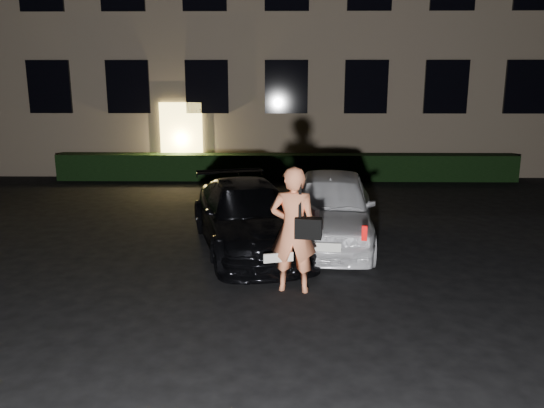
{
  "coord_description": "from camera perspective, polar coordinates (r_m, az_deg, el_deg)",
  "views": [
    {
      "loc": [
        -0.17,
        -6.77,
        3.14
      ],
      "look_at": [
        -0.32,
        2.0,
        1.13
      ],
      "focal_mm": 35.0,
      "sensor_mm": 36.0,
      "label": 1
    }
  ],
  "objects": [
    {
      "name": "ground",
      "position": [
        7.47,
        2.21,
        -11.95
      ],
      "size": [
        80.0,
        80.0,
        0.0
      ],
      "primitive_type": "plane",
      "color": "black",
      "rests_on": "ground"
    },
    {
      "name": "building",
      "position": [
        21.95,
        1.49,
        20.41
      ],
      "size": [
        20.0,
        8.11,
        12.0
      ],
      "color": "#766654",
      "rests_on": "ground"
    },
    {
      "name": "hedge",
      "position": [
        17.49,
        1.51,
        3.99
      ],
      "size": [
        15.0,
        0.7,
        0.85
      ],
      "primitive_type": "cube",
      "color": "black",
      "rests_on": "ground"
    },
    {
      "name": "sedan",
      "position": [
        10.16,
        -2.56,
        -1.36
      ],
      "size": [
        2.85,
        4.68,
        1.27
      ],
      "rotation": [
        0.0,
        0.0,
        0.26
      ],
      "color": "black",
      "rests_on": "ground"
    },
    {
      "name": "hatch",
      "position": [
        10.58,
        6.25,
        -0.34
      ],
      "size": [
        2.2,
        4.42,
        1.45
      ],
      "rotation": [
        0.0,
        0.0,
        -0.12
      ],
      "color": "white",
      "rests_on": "ground"
    },
    {
      "name": "man",
      "position": [
        8.01,
        2.35,
        -2.77
      ],
      "size": [
        0.81,
        0.57,
        1.94
      ],
      "rotation": [
        0.0,
        0.0,
        2.99
      ],
      "color": "#EC8356",
      "rests_on": "ground"
    }
  ]
}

